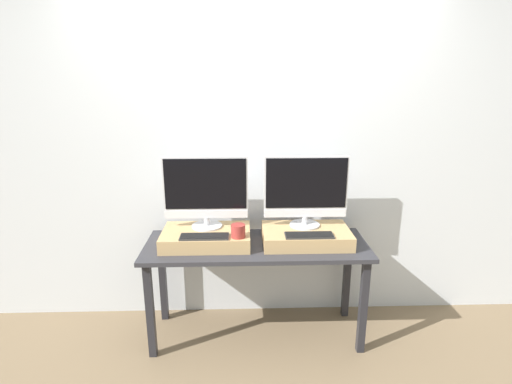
% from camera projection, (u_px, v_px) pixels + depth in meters
% --- Properties ---
extents(ground_plane, '(12.00, 12.00, 0.00)m').
position_uv_depth(ground_plane, '(258.00, 358.00, 2.72)').
color(ground_plane, '#756047').
extents(wall_back, '(8.00, 0.04, 2.60)m').
position_uv_depth(wall_back, '(255.00, 154.00, 2.97)').
color(wall_back, silver).
rests_on(wall_back, ground_plane).
extents(workbench, '(1.56, 0.56, 0.73)m').
position_uv_depth(workbench, '(256.00, 256.00, 2.82)').
color(workbench, '#2D2D33').
rests_on(workbench, ground_plane).
extents(wooden_riser_left, '(0.61, 0.39, 0.10)m').
position_uv_depth(wooden_riser_left, '(206.00, 237.00, 2.78)').
color(wooden_riser_left, tan).
rests_on(wooden_riser_left, workbench).
extents(monitor_left, '(0.59, 0.21, 0.51)m').
position_uv_depth(monitor_left, '(206.00, 191.00, 2.77)').
color(monitor_left, silver).
rests_on(monitor_left, wooden_riser_left).
extents(keyboard_left, '(0.32, 0.12, 0.01)m').
position_uv_depth(keyboard_left, '(204.00, 236.00, 2.65)').
color(keyboard_left, '#2D2D2D').
rests_on(keyboard_left, wooden_riser_left).
extents(mug, '(0.09, 0.09, 0.09)m').
position_uv_depth(mug, '(238.00, 231.00, 2.64)').
color(mug, '#9E332D').
rests_on(mug, wooden_riser_left).
extents(wooden_riser_right, '(0.61, 0.39, 0.10)m').
position_uv_depth(wooden_riser_right, '(306.00, 236.00, 2.80)').
color(wooden_riser_right, tan).
rests_on(wooden_riser_right, workbench).
extents(monitor_right, '(0.59, 0.21, 0.51)m').
position_uv_depth(monitor_right, '(306.00, 190.00, 2.79)').
color(monitor_right, silver).
rests_on(monitor_right, wooden_riser_right).
extents(keyboard_right, '(0.32, 0.12, 0.01)m').
position_uv_depth(keyboard_right, '(309.00, 235.00, 2.67)').
color(keyboard_right, '#2D2D2D').
rests_on(keyboard_right, wooden_riser_right).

